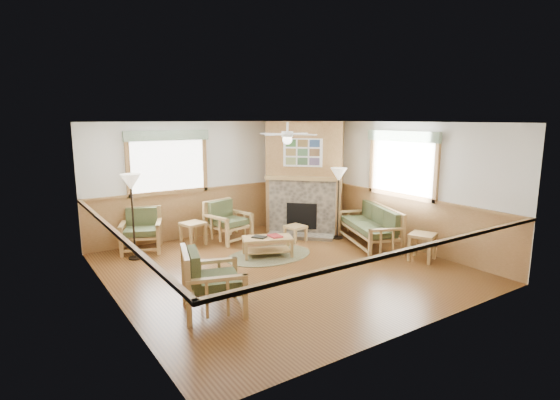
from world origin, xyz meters
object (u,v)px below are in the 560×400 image
footstool (295,233)px  floor_lamp_left (133,217)px  floor_lamp_right (338,203)px  armchair_back_right (228,221)px  end_table_chairs (193,234)px  armchair_back_left (141,230)px  armchair_left (213,280)px  coffee_table (267,247)px  end_table_sofa (422,247)px  sofa (369,226)px

footstool → floor_lamp_left: floor_lamp_left is taller
floor_lamp_right → floor_lamp_left: bearing=166.0°
armchair_back_right → end_table_chairs: 0.84m
armchair_back_left → armchair_left: (0.00, -3.54, 0.03)m
coffee_table → footstool: 1.28m
floor_lamp_left → armchair_back_left: bearing=59.3°
end_table_chairs → floor_lamp_right: bearing=-23.9°
end_table_sofa → floor_lamp_left: floor_lamp_left is taller
floor_lamp_left → floor_lamp_right: 4.51m
armchair_left → floor_lamp_left: size_ratio=0.55×
end_table_chairs → armchair_back_right: bearing=-9.0°
sofa → footstool: (-1.15, 1.17, -0.25)m
sofa → floor_lamp_right: 0.92m
armchair_back_right → floor_lamp_right: bearing=-43.8°
sofa → armchair_left: armchair_left is taller
coffee_table → end_table_sofa: size_ratio=1.84×
end_table_chairs → end_table_sofa: (3.37, -3.49, 0.01)m
sofa → end_table_sofa: sofa is taller
footstool → floor_lamp_right: 1.21m
floor_lamp_right → coffee_table: bearing=-173.5°
armchair_left → end_table_chairs: (1.07, 3.34, -0.22)m
end_table_chairs → floor_lamp_left: bearing=-169.4°
armchair_back_right → sofa: bearing=-54.9°
coffee_table → armchair_back_right: bearing=118.1°
sofa → armchair_back_right: 3.16m
sofa → footstool: sofa is taller
end_table_sofa → footstool: (-1.28, 2.51, -0.09)m
end_table_chairs → footstool: size_ratio=1.25×
coffee_table → end_table_chairs: size_ratio=1.92×
sofa → end_table_chairs: (-3.24, 2.15, -0.18)m
sofa → end_table_chairs: 3.89m
armchair_back_left → coffee_table: (2.03, -1.78, -0.25)m
footstool → floor_lamp_right: (0.95, -0.36, 0.65)m
footstool → sofa: bearing=-45.3°
armchair_back_left → floor_lamp_left: (-0.27, -0.45, 0.41)m
end_table_sofa → floor_lamp_right: (-0.33, 2.15, 0.56)m
armchair_left → floor_lamp_left: floor_lamp_left is taller
footstool → armchair_back_right: bearing=146.1°
end_table_chairs → end_table_sofa: 4.85m
sofa → footstool: size_ratio=4.57×
sofa → end_table_sofa: bearing=27.3°
armchair_left → coffee_table: size_ratio=0.95×
end_table_chairs → floor_lamp_right: floor_lamp_right is taller
sofa → coffee_table: 2.36m
coffee_table → floor_lamp_left: floor_lamp_left is taller
end_table_chairs → sofa: bearing=-33.6°
armchair_back_left → armchair_left: armchair_left is taller
armchair_back_right → armchair_left: 3.72m
floor_lamp_left → sofa: bearing=-22.5°
armchair_back_left → floor_lamp_left: 0.67m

